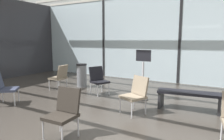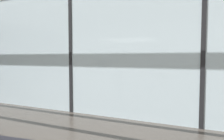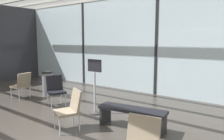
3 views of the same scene
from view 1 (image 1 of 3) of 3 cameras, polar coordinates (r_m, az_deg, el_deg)
name	(u,v)px [view 1 (image 1 of 3)]	position (r m, az deg, el deg)	size (l,w,h in m)	color
ground_plane	(117,135)	(3.87, 1.28, -17.84)	(60.00, 60.00, 0.00)	#38332D
glass_curtain_wall	(180,39)	(8.42, 18.61, 8.37)	(14.00, 0.08, 3.54)	silver
window_mullion_0	(104,39)	(9.73, -2.29, 8.74)	(0.10, 0.12, 3.54)	black
window_mullion_1	(180,39)	(8.42, 18.61, 8.37)	(0.10, 0.12, 3.54)	black
parked_airplane	(192,38)	(14.52, 21.54, 8.31)	(11.14, 3.67, 3.67)	silver
lounge_chair_2	(4,86)	(6.13, -28.18, -4.06)	(0.71, 0.71, 0.87)	#33384C
lounge_chair_3	(60,76)	(7.23, -14.50, -1.56)	(0.56, 0.52, 0.87)	#7F705B
lounge_chair_4	(64,110)	(3.72, -13.39, -10.92)	(0.50, 0.54, 0.87)	#28231E
lounge_chair_5	(136,92)	(4.81, 6.73, -6.32)	(0.66, 0.68, 0.87)	#7F705B
lounge_chair_6	(98,79)	(6.49, -3.88, -2.43)	(0.68, 0.66, 0.87)	black
waiting_bench	(189,96)	(5.31, 20.91, -6.86)	(1.54, 0.60, 0.47)	black
trash_bin	(82,75)	(7.54, -8.53, -1.45)	(0.38, 0.38, 0.86)	slate
info_sign	(143,77)	(5.85, 8.71, -1.86)	(0.44, 0.32, 1.44)	#333333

